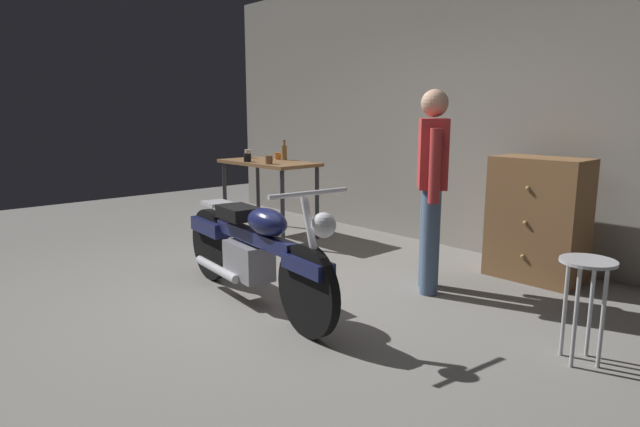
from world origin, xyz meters
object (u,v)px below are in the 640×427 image
wooden_dresser (538,219)px  bottle (284,152)px  person_standing (432,182)px  motorcycle (252,249)px  shop_stool (586,283)px  mug_black_matte (247,158)px  mug_brown_stoneware (269,160)px  mug_orange_travel (278,156)px  mug_white_ceramic (248,154)px

wooden_dresser → bottle: bearing=-172.0°
person_standing → motorcycle: bearing=110.2°
shop_stool → mug_black_matte: bearing=173.5°
wooden_dresser → mug_black_matte: wooden_dresser is taller
motorcycle → person_standing: person_standing is taller
shop_stool → mug_black_matte: size_ratio=5.27×
wooden_dresser → mug_brown_stoneware: wooden_dresser is taller
wooden_dresser → bottle: bottle is taller
mug_brown_stoneware → bottle: size_ratio=0.48×
mug_orange_travel → mug_black_matte: bearing=-89.8°
motorcycle → mug_black_matte: same height
bottle → motorcycle: bearing=-44.3°
person_standing → mug_white_ceramic: size_ratio=14.73×
mug_orange_travel → bottle: bearing=6.5°
mug_black_matte → mug_white_ceramic: bearing=144.4°
person_standing → bottle: size_ratio=6.93×
shop_stool → bottle: size_ratio=2.66×
motorcycle → mug_white_ceramic: mug_white_ceramic is taller
shop_stool → bottle: bearing=166.8°
mug_white_ceramic → mug_orange_travel: bearing=17.3°
person_standing → bottle: bearing=37.9°
mug_black_matte → bottle: bottle is taller
motorcycle → wooden_dresser: size_ratio=1.98×
motorcycle → shop_stool: (2.15, 0.89, 0.05)m
motorcycle → mug_black_matte: (-1.99, 1.36, 0.50)m
person_standing → mug_black_matte: bearing=48.2°
motorcycle → mug_orange_travel: (-1.99, 1.82, 0.49)m
motorcycle → bottle: bearing=142.5°
mug_brown_stoneware → mug_orange_travel: mug_brown_stoneware is taller
motorcycle → person_standing: bearing=67.5°
mug_orange_travel → shop_stool: bearing=-12.7°
person_standing → mug_white_ceramic: 3.18m
bottle → mug_black_matte: bearing=-103.7°
motorcycle → mug_white_ceramic: bearing=152.2°
person_standing → wooden_dresser: size_ratio=1.52×
mug_white_ceramic → mug_orange_travel: size_ratio=1.08×
mug_brown_stoneware → mug_white_ceramic: size_ratio=1.02×
mug_white_ceramic → mug_black_matte: bearing=-35.6°
shop_stool → mug_white_ceramic: (-4.59, 0.79, 0.46)m
wooden_dresser → bottle: 3.12m
motorcycle → wooden_dresser: wooden_dresser is taller
mug_black_matte → motorcycle: bearing=-34.3°
person_standing → mug_black_matte: (-2.71, 0.06, 0.02)m
person_standing → shop_stool: bearing=-146.4°
mug_brown_stoneware → bottle: 0.54m
mug_black_matte → bottle: bearing=76.3°
person_standing → wooden_dresser: 1.13m
mug_white_ceramic → mug_black_matte: mug_white_ceramic is taller
mug_brown_stoneware → shop_stool: bearing=-7.5°
mug_brown_stoneware → mug_black_matte: (-0.40, -0.02, -0.00)m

